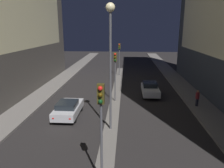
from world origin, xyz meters
TOP-DOWN VIEW (x-y plane):
  - median_strip at (0.00, 18.36)m, footprint 1.07×34.73m
  - traffic_light_near at (0.00, 4.37)m, footprint 0.32×0.42m
  - traffic_light_mid at (0.00, 16.82)m, footprint 0.32×0.42m
  - traffic_light_far at (0.00, 29.53)m, footprint 0.32×0.42m
  - street_lamp at (0.00, 10.30)m, footprint 0.62×0.62m
  - car_left_lane at (-3.85, 12.70)m, footprint 1.89×4.24m
  - car_right_lane at (3.85, 19.34)m, footprint 1.81×4.17m
  - pedestrian_on_right_sidewalk at (7.95, 15.61)m, footprint 0.36×0.36m

SIDE VIEW (x-z plane):
  - median_strip at x=0.00m, z-range 0.00..0.12m
  - car_left_lane at x=-3.85m, z-range 0.03..1.44m
  - car_right_lane at x=3.85m, z-range 0.02..1.49m
  - pedestrian_on_right_sidewalk at x=7.95m, z-range 0.22..1.79m
  - traffic_light_near at x=0.00m, z-range 1.27..6.29m
  - traffic_light_mid at x=0.00m, z-range 1.27..6.29m
  - traffic_light_far at x=0.00m, z-range 1.27..6.29m
  - street_lamp at x=0.00m, z-range 2.19..11.18m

